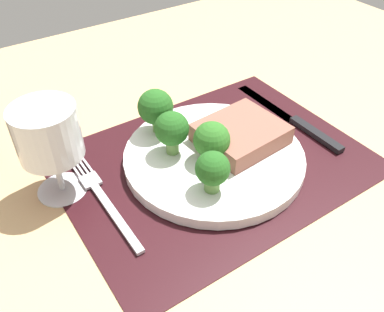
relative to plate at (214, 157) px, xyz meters
The scene contains 11 objects.
ground_plane 2.60cm from the plate, ahead, with size 140.00×110.00×3.00cm, color tan.
placemat 0.95cm from the plate, ahead, with size 42.15×31.73×0.30cm, color black.
plate is the anchor object (origin of this frame).
steak 5.16cm from the plate, ahead, with size 11.32×9.99×2.74cm, color #8C5647.
broccoli_near_fork 7.48cm from the plate, 144.41° to the left, with size 4.76×4.76×6.44cm.
broccoli_near_steak 8.39cm from the plate, 128.36° to the right, with size 4.37×4.37×5.70cm.
broccoli_center 4.36cm from the plate, 142.90° to the right, with size 4.99×4.99×5.87cm.
broccoli_back_left 10.99cm from the plate, 114.86° to the left, with size 5.18×5.18×6.91cm.
fork 16.39cm from the plate, behind, with size 2.40×19.20×0.50cm.
knife 16.59cm from the plate, ahead, with size 1.80×23.00×0.80cm.
wine_glass 22.38cm from the plate, 161.40° to the left, with size 7.91×7.91×12.93cm.
Camera 1 is at (-27.54, -35.59, 38.98)cm, focal length 38.81 mm.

